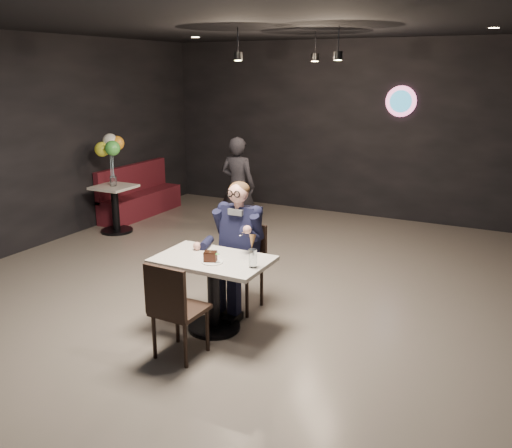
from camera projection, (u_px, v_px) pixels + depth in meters
The scene contains 17 objects.
floor at pixel (222, 307), 5.92m from camera, with size 9.00×9.00×0.00m, color #6D635B.
wall_sign at pixel (401, 101), 8.85m from camera, with size 0.50×0.06×0.50m, color pink, non-canonical shape.
pendant_lights at pixel (298, 38), 6.84m from camera, with size 1.40×1.20×0.36m, color black.
main_table at pixel (214, 294), 5.32m from camera, with size 1.10×0.70×0.75m, color silver.
chair_far at pixel (240, 268), 5.77m from camera, with size 0.42×0.46×0.92m, color black.
chair_near at pixel (180, 308), 4.81m from camera, with size 0.42×0.46×0.92m, color black.
seated_man at pixel (240, 245), 5.70m from camera, with size 0.60×0.80×1.44m, color black.
dessert_plate at pixel (212, 262), 5.10m from camera, with size 0.21×0.21×0.01m, color white.
cake_slice at pixel (210, 257), 5.10m from camera, with size 0.12×0.10×0.08m, color black.
mint_leaf at pixel (217, 254), 5.05m from camera, with size 0.07×0.04×0.01m, color #32812A.
sundae_glass at pixel (253, 258), 4.96m from camera, with size 0.08×0.08×0.17m, color silver.
wafer_cone at pixel (252, 242), 4.92m from camera, with size 0.06×0.06×0.13m, color tan.
booth_bench at pixel (140, 191), 9.53m from camera, with size 0.45×1.79×0.89m, color #480F15.
side_table at pixel (116, 210), 8.57m from camera, with size 0.58×0.58×0.72m, color silver.
balloon_vase at pixel (113, 181), 8.44m from camera, with size 0.10×0.10×0.15m, color silver.
balloon_bunch at pixel (111, 154), 8.32m from camera, with size 0.42×0.42×0.69m, color #FAFF35.
passerby at pixel (238, 186), 8.41m from camera, with size 0.56×0.36×1.52m, color black.
Camera 1 is at (2.81, -4.68, 2.50)m, focal length 38.00 mm.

